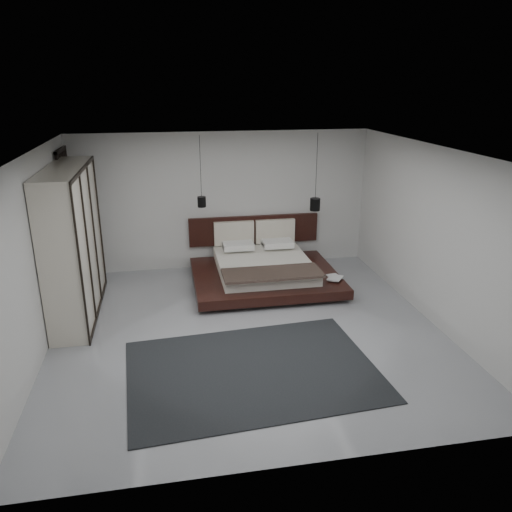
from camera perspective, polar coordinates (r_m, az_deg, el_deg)
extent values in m
plane|color=#92949A|center=(7.99, -0.92, -8.44)|extent=(6.00, 6.00, 0.00)
plane|color=white|center=(7.13, -1.04, 11.88)|extent=(6.00, 6.00, 0.00)
plane|color=beige|center=(10.31, -3.74, 6.28)|extent=(6.00, 0.00, 6.00)
plane|color=beige|center=(4.75, 5.10, -10.11)|extent=(6.00, 0.00, 6.00)
plane|color=beige|center=(7.58, -23.95, -0.25)|extent=(0.00, 6.00, 6.00)
plane|color=beige|center=(8.44, 19.55, 2.22)|extent=(0.00, 6.00, 6.00)
cube|color=black|center=(9.90, -20.58, 3.92)|extent=(0.05, 0.90, 2.60)
cube|color=black|center=(9.64, 1.05, -3.13)|extent=(2.15, 1.76, 0.08)
cube|color=black|center=(9.59, 1.06, -2.43)|extent=(2.73, 2.24, 0.18)
cube|color=silver|center=(9.64, 0.91, -1.08)|extent=(1.76, 1.95, 0.21)
cube|color=black|center=(8.89, 1.88, -1.97)|extent=(1.78, 0.68, 0.05)
cube|color=white|center=(10.21, -2.16, 1.10)|extent=(0.60, 0.39, 0.12)
cube|color=white|center=(10.36, 2.33, 1.36)|extent=(0.60, 0.39, 0.12)
cube|color=white|center=(10.07, -2.05, 1.19)|extent=(0.60, 0.39, 0.12)
cube|color=white|center=(10.21, 2.50, 1.45)|extent=(0.60, 0.39, 0.12)
cube|color=black|center=(10.52, -0.23, 3.03)|extent=(2.73, 0.08, 0.60)
cube|color=beige|center=(10.38, -2.53, 2.61)|extent=(0.83, 0.10, 0.50)
cube|color=beige|center=(10.52, 2.21, 2.86)|extent=(0.83, 0.10, 0.50)
imported|color=#99724C|center=(9.39, 8.38, -2.46)|extent=(0.26, 0.32, 0.03)
imported|color=#99724C|center=(9.35, 8.33, -2.39)|extent=(0.38, 0.40, 0.02)
cylinder|color=black|center=(9.45, -6.37, 10.13)|extent=(0.01, 0.01, 1.14)
cylinder|color=black|center=(9.58, -6.22, 6.17)|extent=(0.16, 0.16, 0.20)
cylinder|color=#FFE0B2|center=(9.60, -6.21, 5.69)|extent=(0.12, 0.12, 0.01)
cylinder|color=black|center=(9.87, 6.94, 10.14)|extent=(0.01, 0.01, 1.27)
cylinder|color=black|center=(10.02, 6.76, 5.88)|extent=(0.20, 0.20, 0.25)
cylinder|color=#FFE0B2|center=(10.05, 6.74, 5.28)|extent=(0.15, 0.15, 0.01)
cube|color=beige|center=(8.67, -20.22, 1.41)|extent=(0.57, 2.46, 2.46)
cube|color=black|center=(8.35, -19.16, 9.40)|extent=(0.03, 2.46, 0.06)
cube|color=black|center=(9.04, -17.49, -5.73)|extent=(0.03, 2.46, 0.06)
cube|color=black|center=(7.47, -19.42, -1.32)|extent=(0.03, 0.05, 2.46)
cube|color=black|center=(8.23, -18.63, 0.67)|extent=(0.03, 0.05, 2.46)
cube|color=black|center=(9.01, -17.98, 2.32)|extent=(0.03, 0.05, 2.46)
cube|color=black|center=(9.80, -17.43, 3.71)|extent=(0.03, 0.05, 2.46)
cube|color=black|center=(6.97, -0.41, -12.94)|extent=(3.48, 2.60, 0.01)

